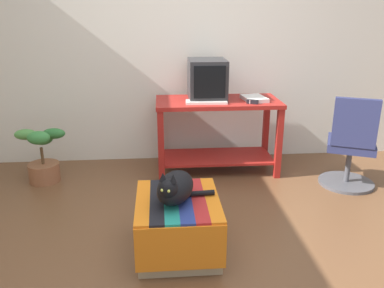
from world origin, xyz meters
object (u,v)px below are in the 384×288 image
at_px(book, 254,98).
at_px(ottoman_with_blanket, 178,225).
at_px(tv_monitor, 207,80).
at_px(keyboard, 206,102).
at_px(desk, 217,123).
at_px(cat, 175,188).
at_px(office_chair, 351,149).
at_px(potted_plant, 43,157).
at_px(stapler, 252,102).

distance_m(book, ottoman_with_blanket, 1.74).
bearing_deg(tv_monitor, keyboard, -97.86).
relative_size(desk, cat, 2.80).
xyz_separation_m(book, cat, (-0.86, -1.45, -0.27)).
bearing_deg(book, office_chair, -38.14).
bearing_deg(ottoman_with_blanket, tv_monitor, 76.02).
bearing_deg(tv_monitor, ottoman_with_blanket, -103.55).
relative_size(ottoman_with_blanket, cat, 1.54).
xyz_separation_m(cat, potted_plant, (-1.24, 1.34, -0.25)).
distance_m(desk, ottoman_with_blanket, 1.57).
height_order(cat, potted_plant, cat).
height_order(keyboard, office_chair, office_chair).
relative_size(desk, keyboard, 3.12).
height_order(tv_monitor, keyboard, tv_monitor).
bearing_deg(tv_monitor, desk, -31.34).
height_order(keyboard, stapler, stapler).
xyz_separation_m(book, stapler, (-0.05, -0.15, 0.00)).
height_order(ottoman_with_blanket, potted_plant, potted_plant).
xyz_separation_m(desk, potted_plant, (-1.74, -0.15, -0.26)).
height_order(cat, stapler, stapler).
xyz_separation_m(ottoman_with_blanket, stapler, (0.79, 1.27, 0.58)).
relative_size(desk, tv_monitor, 2.78).
height_order(tv_monitor, office_chair, tv_monitor).
xyz_separation_m(desk, ottoman_with_blanket, (-0.48, -1.46, -0.31)).
bearing_deg(stapler, office_chair, -85.05).
xyz_separation_m(tv_monitor, cat, (-0.40, -1.56, -0.45)).
height_order(keyboard, book, book).
relative_size(tv_monitor, cat, 1.01).
bearing_deg(cat, potted_plant, 153.51).
height_order(desk, book, book).
bearing_deg(tv_monitor, cat, -103.87).
bearing_deg(ottoman_with_blanket, desk, 71.71).
relative_size(desk, book, 4.29).
height_order(keyboard, ottoman_with_blanket, keyboard).
bearing_deg(keyboard, tv_monitor, 85.09).
xyz_separation_m(desk, stapler, (0.31, -0.20, 0.27)).
bearing_deg(office_chair, tv_monitor, -0.66).
height_order(tv_monitor, book, tv_monitor).
bearing_deg(stapler, cat, 173.87).
distance_m(tv_monitor, ottoman_with_blanket, 1.74).
height_order(potted_plant, stapler, stapler).
bearing_deg(potted_plant, tv_monitor, 7.61).
distance_m(office_chair, stapler, 1.02).
height_order(book, office_chair, office_chair).
bearing_deg(potted_plant, stapler, -1.14).
bearing_deg(ottoman_with_blanket, keyboard, 75.21).
bearing_deg(keyboard, potted_plant, -175.80).
xyz_separation_m(cat, office_chair, (1.69, 0.97, -0.12)).
distance_m(keyboard, office_chair, 1.43).
distance_m(keyboard, stapler, 0.45).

